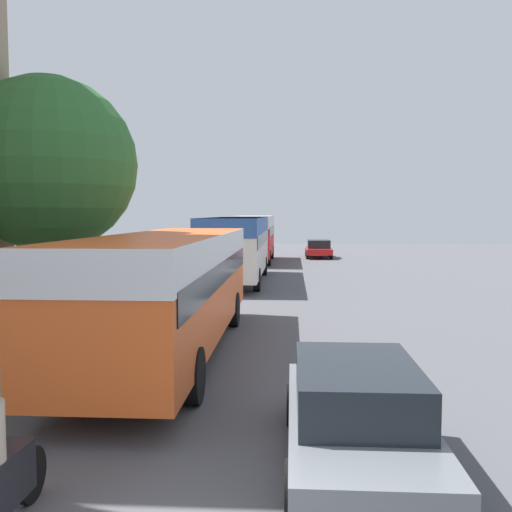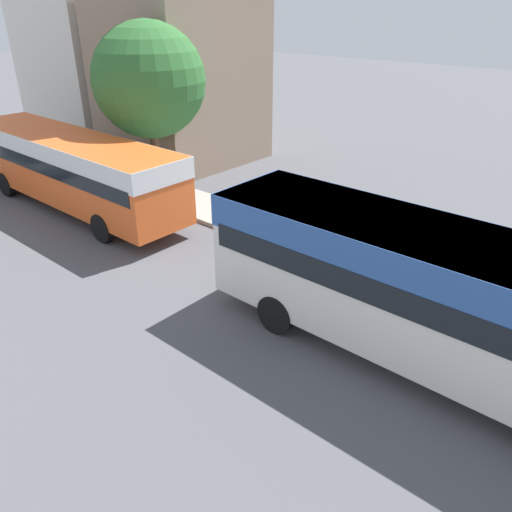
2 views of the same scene
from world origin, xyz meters
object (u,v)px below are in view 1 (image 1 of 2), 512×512
car_crossing (356,411)px  car_far_curb (319,248)px  bus_lead (171,276)px  bus_third_in_line (254,232)px  bus_following (236,240)px

car_crossing → car_far_curb: bearing=-91.9°
bus_lead → bus_third_in_line: 25.93m
bus_following → car_far_curb: size_ratio=2.37×
car_crossing → car_far_curb: (1.19, 35.81, 0.00)m
bus_third_in_line → car_crossing: bearing=-83.8°
bus_lead → bus_following: bus_following is taller
bus_following → car_far_curb: bearing=73.4°
bus_third_in_line → car_crossing: 31.85m
bus_lead → car_far_curb: 30.51m
bus_following → car_far_curb: bus_following is taller
bus_lead → car_crossing: bus_lead is taller
bus_third_in_line → car_far_curb: 6.38m
bus_following → car_crossing: (3.51, -20.02, -1.31)m
car_crossing → bus_following: bearing=-80.0°
bus_following → bus_third_in_line: bearing=89.7°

